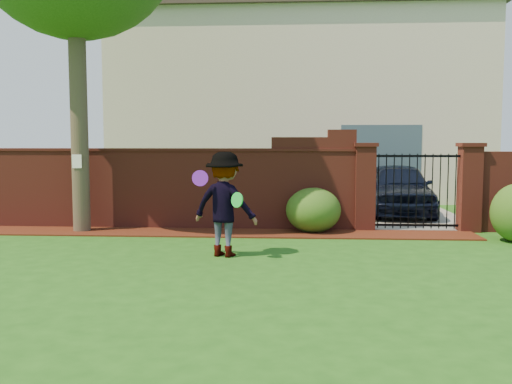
# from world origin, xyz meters

# --- Properties ---
(ground) EXTENTS (80.00, 80.00, 0.01)m
(ground) POSITION_xyz_m (0.00, 0.00, -0.01)
(ground) COLOR #1E5014
(ground) RESTS_ON ground
(mulch_bed) EXTENTS (11.10, 1.08, 0.03)m
(mulch_bed) POSITION_xyz_m (-0.95, 3.34, 0.01)
(mulch_bed) COLOR #38140A
(mulch_bed) RESTS_ON ground
(brick_wall) EXTENTS (8.70, 0.31, 2.16)m
(brick_wall) POSITION_xyz_m (-2.01, 4.00, 0.93)
(brick_wall) COLOR maroon
(brick_wall) RESTS_ON ground
(pillar_left) EXTENTS (0.50, 0.50, 1.88)m
(pillar_left) POSITION_xyz_m (2.40, 4.00, 0.96)
(pillar_left) COLOR maroon
(pillar_left) RESTS_ON ground
(pillar_right) EXTENTS (0.50, 0.50, 1.88)m
(pillar_right) POSITION_xyz_m (4.60, 4.00, 0.96)
(pillar_right) COLOR maroon
(pillar_right) RESTS_ON ground
(iron_gate) EXTENTS (1.78, 0.03, 1.60)m
(iron_gate) POSITION_xyz_m (3.50, 4.00, 0.85)
(iron_gate) COLOR black
(iron_gate) RESTS_ON ground
(driveway) EXTENTS (3.20, 8.00, 0.01)m
(driveway) POSITION_xyz_m (3.50, 8.00, 0.01)
(driveway) COLOR gray
(driveway) RESTS_ON ground
(house) EXTENTS (12.40, 6.40, 6.30)m
(house) POSITION_xyz_m (1.00, 12.00, 3.16)
(house) COLOR beige
(house) RESTS_ON ground
(car) EXTENTS (1.83, 4.06, 1.35)m
(car) POSITION_xyz_m (3.62, 6.59, 0.68)
(car) COLOR black
(car) RESTS_ON ground
(paper_notice) EXTENTS (0.20, 0.01, 0.28)m
(paper_notice) POSITION_xyz_m (-3.60, 3.21, 1.50)
(paper_notice) COLOR white
(paper_notice) RESTS_ON tree
(shrub_left) EXTENTS (1.16, 1.16, 0.95)m
(shrub_left) POSITION_xyz_m (1.29, 3.62, 0.47)
(shrub_left) COLOR #214F17
(shrub_left) RESTS_ON ground
(man) EXTENTS (1.28, 0.98, 1.74)m
(man) POSITION_xyz_m (-0.28, 1.06, 0.87)
(man) COLOR gray
(man) RESTS_ON ground
(frisbee_purple) EXTENTS (0.27, 0.12, 0.26)m
(frisbee_purple) POSITION_xyz_m (-0.64, 0.83, 1.32)
(frisbee_purple) COLOR purple
(frisbee_purple) RESTS_ON man
(frisbee_green) EXTENTS (0.23, 0.20, 0.25)m
(frisbee_green) POSITION_xyz_m (-0.03, 0.75, 0.98)
(frisbee_green) COLOR green
(frisbee_green) RESTS_ON man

